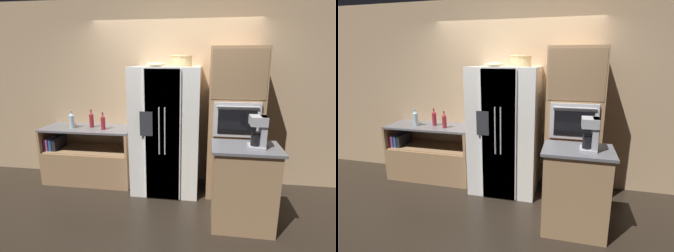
# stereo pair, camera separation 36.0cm
# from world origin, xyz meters

# --- Properties ---
(ground_plane) EXTENTS (20.00, 20.00, 0.00)m
(ground_plane) POSITION_xyz_m (0.00, 0.00, 0.00)
(ground_plane) COLOR black
(wall_back) EXTENTS (12.00, 0.06, 2.80)m
(wall_back) POSITION_xyz_m (0.00, 0.45, 1.40)
(wall_back) COLOR tan
(wall_back) RESTS_ON ground_plane
(counter_left) EXTENTS (1.40, 0.57, 0.89)m
(counter_left) POSITION_xyz_m (-1.34, 0.13, 0.32)
(counter_left) COLOR #A87F56
(counter_left) RESTS_ON ground_plane
(refrigerator) EXTENTS (0.96, 0.77, 1.83)m
(refrigerator) POSITION_xyz_m (-0.07, 0.04, 0.91)
(refrigerator) COLOR white
(refrigerator) RESTS_ON ground_plane
(wall_oven) EXTENTS (0.72, 0.70, 2.09)m
(wall_oven) POSITION_xyz_m (0.89, 0.09, 1.05)
(wall_oven) COLOR #A87F56
(wall_oven) RESTS_ON ground_plane
(island_counter) EXTENTS (0.76, 0.52, 0.99)m
(island_counter) POSITION_xyz_m (0.94, -0.76, 0.50)
(island_counter) COLOR #A87F56
(island_counter) RESTS_ON ground_plane
(wicker_basket) EXTENTS (0.31, 0.31, 0.15)m
(wicker_basket) POSITION_xyz_m (0.13, 0.14, 1.91)
(wicker_basket) COLOR tan
(wicker_basket) RESTS_ON refrigerator
(fruit_bowl) EXTENTS (0.26, 0.26, 0.06)m
(fruit_bowl) POSITION_xyz_m (-0.22, 0.04, 1.86)
(fruit_bowl) COLOR beige
(fruit_bowl) RESTS_ON refrigerator
(bottle_tall) EXTENTS (0.08, 0.08, 0.27)m
(bottle_tall) POSITION_xyz_m (-1.55, 0.06, 1.02)
(bottle_tall) COLOR silver
(bottle_tall) RESTS_ON counter_left
(bottle_short) EXTENTS (0.07, 0.07, 0.28)m
(bottle_short) POSITION_xyz_m (-1.27, 0.15, 1.02)
(bottle_short) COLOR maroon
(bottle_short) RESTS_ON counter_left
(bottle_wide) EXTENTS (0.07, 0.07, 0.26)m
(bottle_wide) POSITION_xyz_m (-1.04, 0.05, 1.01)
(bottle_wide) COLOR maroon
(bottle_wide) RESTS_ON counter_left
(mug) EXTENTS (0.12, 0.08, 0.09)m
(mug) POSITION_xyz_m (-1.62, 0.16, 0.94)
(mug) COLOR orange
(mug) RESTS_ON counter_left
(coffee_maker) EXTENTS (0.17, 0.20, 0.35)m
(coffee_maker) POSITION_xyz_m (1.06, -0.78, 1.18)
(coffee_maker) COLOR #B2B2B7
(coffee_maker) RESTS_ON island_counter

